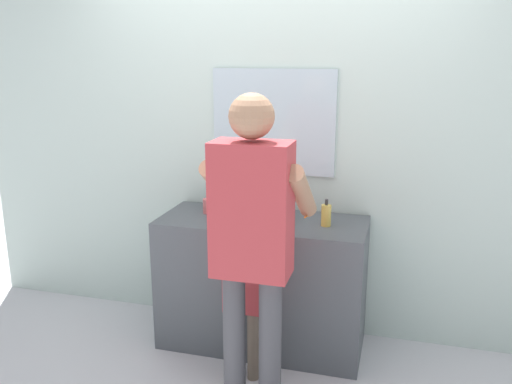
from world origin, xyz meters
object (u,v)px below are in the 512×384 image
soap_bottle (326,215)px  adult_parent (253,229)px  child_toddler (244,288)px  toothbrush_cup (208,205)px

soap_bottle → adult_parent: bearing=-113.5°
child_toddler → adult_parent: size_ratio=0.56×
toothbrush_cup → child_toddler: size_ratio=0.22×
toothbrush_cup → adult_parent: (0.50, -0.70, 0.11)m
adult_parent → toothbrush_cup: bearing=125.5°
soap_bottle → child_toddler: (-0.40, -0.39, -0.35)m
adult_parent → child_toddler: bearing=116.1°
adult_parent → soap_bottle: bearing=66.5°
soap_bottle → adult_parent: size_ratio=0.10×
toothbrush_cup → soap_bottle: size_ratio=1.25×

